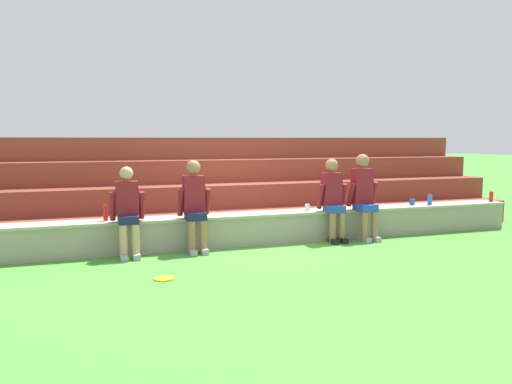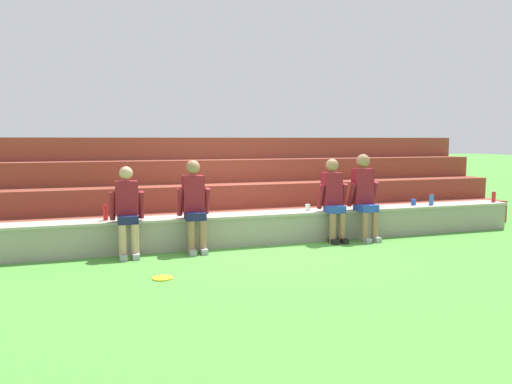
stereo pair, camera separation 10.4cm
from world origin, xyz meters
name	(u,v)px [view 1 (the left image)]	position (x,y,z in m)	size (l,w,h in m)	color
ground_plane	(262,246)	(0.00, 0.00, 0.00)	(80.00, 80.00, 0.00)	#4C9338
stone_seating_wall	(257,227)	(0.00, 0.23, 0.27)	(9.80, 0.50, 0.50)	gray
brick_bleachers	(225,192)	(0.00, 2.17, 0.65)	(11.12, 2.45, 1.72)	brown
person_far_left	(128,210)	(-2.06, -0.04, 0.68)	(0.49, 0.50, 1.30)	tan
person_left_of_center	(195,203)	(-1.08, -0.02, 0.73)	(0.50, 0.51, 1.38)	#996B4C
person_center	(333,198)	(1.26, -0.01, 0.73)	(0.49, 0.48, 1.37)	#996B4C
person_right_of_center	(364,194)	(1.82, -0.04, 0.77)	(0.51, 0.54, 1.44)	#996B4C
water_bottle_near_left	(430,199)	(3.34, 0.17, 0.60)	(0.08, 0.08, 0.21)	blue
water_bottle_mid_left	(106,213)	(-2.36, 0.24, 0.61)	(0.07, 0.07, 0.24)	red
water_bottle_near_right	(491,196)	(4.77, 0.19, 0.60)	(0.07, 0.07, 0.21)	red
plastic_cup_middle	(412,202)	(3.03, 0.27, 0.55)	(0.09, 0.09, 0.11)	blue
plastic_cup_right_end	(307,207)	(0.91, 0.24, 0.55)	(0.08, 0.08, 0.11)	white
frisbee	(164,278)	(-1.76, -1.40, 0.01)	(0.25, 0.25, 0.02)	yellow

